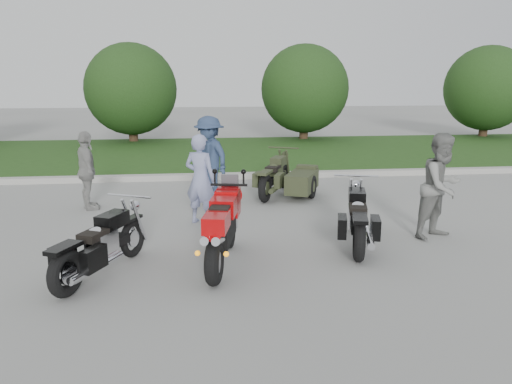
{
  "coord_description": "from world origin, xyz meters",
  "views": [
    {
      "loc": [
        -0.4,
        -7.06,
        2.63
      ],
      "look_at": [
        0.52,
        0.88,
        0.8
      ],
      "focal_mm": 35.0,
      "sensor_mm": 36.0,
      "label": 1
    }
  ],
  "objects": [
    {
      "name": "tree_mid_left",
      "position": [
        -3.0,
        13.5,
        2.19
      ],
      "size": [
        3.6,
        3.6,
        4.0
      ],
      "color": "#3F2B1C",
      "rests_on": "ground"
    },
    {
      "name": "person_grey",
      "position": [
        3.59,
        0.6,
        0.88
      ],
      "size": [
        1.07,
        0.99,
        1.76
      ],
      "primitive_type": "imported",
      "rotation": [
        0.0,
        0.0,
        0.48
      ],
      "color": "gray",
      "rests_on": "ground"
    },
    {
      "name": "cruiser_right",
      "position": [
        2.07,
        0.3,
        0.43
      ],
      "size": [
        0.71,
        2.14,
        0.84
      ],
      "rotation": [
        0.0,
        0.0,
        -0.26
      ],
      "color": "black",
      "rests_on": "ground"
    },
    {
      "name": "cruiser_sidecar",
      "position": [
        1.64,
        3.78,
        0.39
      ],
      "size": [
        1.58,
        2.04,
        0.84
      ],
      "rotation": [
        0.0,
        0.0,
        -0.43
      ],
      "color": "black",
      "rests_on": "ground"
    },
    {
      "name": "grass_strip",
      "position": [
        0.0,
        10.15,
        0.07
      ],
      "size": [
        60.0,
        8.0,
        0.14
      ],
      "primitive_type": "cube",
      "color": "#2F581E",
      "rests_on": "ground"
    },
    {
      "name": "cruiser_left",
      "position": [
        -1.77,
        -0.53,
        0.41
      ],
      "size": [
        1.0,
        1.94,
        0.8
      ],
      "rotation": [
        0.0,
        0.0,
        -0.44
      ],
      "color": "black",
      "rests_on": "ground"
    },
    {
      "name": "person_stripe",
      "position": [
        -0.38,
        1.9,
        0.83
      ],
      "size": [
        0.72,
        0.65,
        1.66
      ],
      "primitive_type": "imported",
      "rotation": [
        0.0,
        0.0,
        2.61
      ],
      "color": "#888FB9",
      "rests_on": "ground"
    },
    {
      "name": "tree_far_right",
      "position": [
        12.0,
        13.5,
        2.19
      ],
      "size": [
        3.6,
        3.6,
        4.0
      ],
      "color": "#3F2B1C",
      "rests_on": "ground"
    },
    {
      "name": "person_denim",
      "position": [
        -0.16,
        4.1,
        0.91
      ],
      "size": [
        1.22,
        1.35,
        1.81
      ],
      "primitive_type": "imported",
      "rotation": [
        0.0,
        0.0,
        -0.97
      ],
      "color": "navy",
      "rests_on": "ground"
    },
    {
      "name": "tree_mid_right",
      "position": [
        4.0,
        13.5,
        2.19
      ],
      "size": [
        3.6,
        3.6,
        4.0
      ],
      "color": "#3F2B1C",
      "rests_on": "ground"
    },
    {
      "name": "sportbike_red",
      "position": [
        -0.1,
        -0.3,
        0.58
      ],
      "size": [
        0.65,
        2.07,
        0.99
      ],
      "rotation": [
        0.0,
        0.0,
        -0.2
      ],
      "color": "black",
      "rests_on": "ground"
    },
    {
      "name": "curb",
      "position": [
        0.0,
        6.0,
        0.07
      ],
      "size": [
        60.0,
        0.3,
        0.15
      ],
      "primitive_type": "cube",
      "color": "#A6A49D",
      "rests_on": "ground"
    },
    {
      "name": "person_back",
      "position": [
        -2.65,
        3.18,
        0.8
      ],
      "size": [
        0.71,
        1.02,
        1.6
      ],
      "primitive_type": "imported",
      "rotation": [
        0.0,
        0.0,
        1.95
      ],
      "color": "#979792",
      "rests_on": "ground"
    },
    {
      "name": "ground",
      "position": [
        0.0,
        0.0,
        0.0
      ],
      "size": [
        80.0,
        80.0,
        0.0
      ],
      "primitive_type": "plane",
      "color": "#9A9A94",
      "rests_on": "ground"
    }
  ]
}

